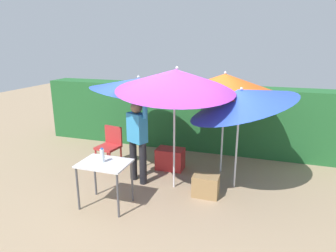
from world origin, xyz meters
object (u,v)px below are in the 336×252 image
(umbrella_navy, at_px, (240,99))
(crate_cardboard, at_px, (206,186))
(umbrella_rainbow, at_px, (139,86))
(bottle_water, at_px, (102,155))
(umbrella_orange, at_px, (176,80))
(folding_table, at_px, (105,168))
(umbrella_yellow, at_px, (225,83))
(chair_plastic, at_px, (110,144))
(person_vendor, at_px, (137,136))
(cooler_box, at_px, (170,159))

(umbrella_navy, relative_size, crate_cardboard, 4.81)
(umbrella_rainbow, height_order, bottle_water, umbrella_rainbow)
(umbrella_orange, relative_size, folding_table, 2.95)
(umbrella_yellow, xyz_separation_m, umbrella_navy, (0.36, -0.65, -0.17))
(umbrella_yellow, xyz_separation_m, chair_plastic, (-2.34, -0.47, -1.37))
(folding_table, height_order, bottle_water, bottle_water)
(umbrella_rainbow, relative_size, person_vendor, 1.17)
(umbrella_yellow, height_order, bottle_water, umbrella_yellow)
(person_vendor, bearing_deg, folding_table, -98.66)
(bottle_water, bearing_deg, umbrella_rainbow, 91.52)
(person_vendor, bearing_deg, bottle_water, -100.82)
(umbrella_navy, relative_size, person_vendor, 1.16)
(umbrella_yellow, relative_size, cooler_box, 3.65)
(umbrella_navy, relative_size, bottle_water, 9.11)
(crate_cardboard, relative_size, bottle_water, 1.90)
(crate_cardboard, bearing_deg, umbrella_yellow, 84.80)
(folding_table, bearing_deg, umbrella_rainbow, 92.77)
(chair_plastic, distance_m, crate_cardboard, 2.36)
(umbrella_navy, height_order, chair_plastic, umbrella_navy)
(crate_cardboard, bearing_deg, bottle_water, -152.47)
(bottle_water, bearing_deg, umbrella_yellow, 49.44)
(chair_plastic, xyz_separation_m, crate_cardboard, (2.24, -0.66, -0.32))
(chair_plastic, height_order, folding_table, chair_plastic)
(chair_plastic, distance_m, folding_table, 1.66)
(umbrella_orange, xyz_separation_m, umbrella_yellow, (0.72, 0.96, -0.15))
(umbrella_yellow, height_order, person_vendor, umbrella_yellow)
(cooler_box, bearing_deg, chair_plastic, -167.77)
(folding_table, bearing_deg, umbrella_yellow, 50.23)
(cooler_box, relative_size, folding_table, 0.72)
(umbrella_orange, distance_m, umbrella_yellow, 1.21)
(umbrella_navy, relative_size, folding_table, 2.73)
(chair_plastic, relative_size, cooler_box, 1.54)
(person_vendor, relative_size, crate_cardboard, 4.13)
(umbrella_rainbow, relative_size, bottle_water, 9.15)
(umbrella_rainbow, distance_m, bottle_water, 1.86)
(umbrella_orange, xyz_separation_m, crate_cardboard, (0.62, -0.16, -1.83))
(umbrella_yellow, distance_m, cooler_box, 1.97)
(umbrella_rainbow, xyz_separation_m, umbrella_yellow, (1.70, 0.30, 0.10))
(umbrella_yellow, xyz_separation_m, bottle_water, (-1.66, -1.94, -0.99))
(umbrella_navy, height_order, person_vendor, umbrella_navy)
(umbrella_navy, height_order, crate_cardboard, umbrella_navy)
(umbrella_navy, xyz_separation_m, folding_table, (-1.98, -1.30, -1.03))
(cooler_box, relative_size, crate_cardboard, 1.27)
(umbrella_yellow, bearing_deg, umbrella_orange, -126.73)
(umbrella_orange, relative_size, umbrella_yellow, 1.12)
(person_vendor, bearing_deg, umbrella_yellow, 33.06)
(person_vendor, distance_m, folding_table, 1.04)
(cooler_box, height_order, folding_table, folding_table)
(cooler_box, bearing_deg, umbrella_rainbow, -170.14)
(chair_plastic, distance_m, cooler_box, 1.34)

